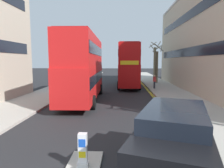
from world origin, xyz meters
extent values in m
cube|color=#ADA89E|center=(6.50, 16.00, 0.07)|extent=(4.00, 80.00, 0.14)
cube|color=#ADA89E|center=(-6.50, 16.00, 0.07)|extent=(4.00, 80.00, 0.14)
cube|color=yellow|center=(4.40, 14.00, 0.00)|extent=(0.10, 56.00, 0.01)
cube|color=yellow|center=(4.24, 14.00, 0.00)|extent=(0.10, 56.00, 0.01)
cube|color=#ADA89E|center=(0.00, 2.47, 0.05)|extent=(1.10, 2.20, 0.10)
cube|color=silver|center=(0.00, 2.47, 0.18)|extent=(0.36, 0.28, 0.16)
cube|color=white|center=(0.00, 2.47, 0.73)|extent=(0.28, 0.20, 0.95)
cube|color=blue|center=(0.00, 2.36, 0.92)|extent=(0.22, 0.01, 0.26)
cube|color=yellow|center=(0.00, 2.36, 0.54)|extent=(0.22, 0.01, 0.20)
cube|color=red|center=(-2.17, 13.78, 1.74)|extent=(2.82, 10.87, 2.60)
cube|color=red|center=(-2.17, 13.78, 4.29)|extent=(2.76, 10.65, 2.50)
cube|color=black|center=(-2.17, 13.78, 2.04)|extent=(2.83, 10.44, 0.84)
cube|color=black|center=(-2.17, 13.78, 4.39)|extent=(2.82, 10.22, 0.80)
cube|color=yellow|center=(-2.33, 19.16, 3.29)|extent=(2.00, 0.12, 0.44)
cube|color=maroon|center=(-2.17, 13.78, 5.59)|extent=(2.54, 9.78, 0.10)
cylinder|color=black|center=(-3.52, 17.09, 0.52)|extent=(0.33, 1.05, 1.04)
cylinder|color=black|center=(-1.02, 17.17, 0.52)|extent=(0.33, 1.05, 1.04)
cylinder|color=black|center=(-3.32, 10.40, 0.52)|extent=(0.33, 1.05, 1.04)
cylinder|color=black|center=(-0.83, 10.47, 0.52)|extent=(0.33, 1.05, 1.04)
cube|color=#B20F0F|center=(2.10, 23.69, 1.74)|extent=(2.64, 10.83, 2.60)
cube|color=#B20F0F|center=(2.10, 23.69, 4.29)|extent=(2.59, 10.62, 2.50)
cube|color=black|center=(2.10, 23.69, 2.04)|extent=(2.67, 10.40, 0.84)
cube|color=black|center=(2.10, 23.69, 4.39)|extent=(2.65, 10.18, 0.80)
cube|color=yellow|center=(2.03, 18.31, 3.29)|extent=(2.00, 0.09, 0.44)
cube|color=maroon|center=(2.10, 23.69, 5.59)|extent=(2.38, 9.75, 0.10)
cylinder|color=black|center=(3.30, 20.32, 0.52)|extent=(0.31, 1.04, 1.04)
cylinder|color=black|center=(0.80, 20.36, 0.52)|extent=(0.31, 1.04, 1.04)
cylinder|color=black|center=(3.39, 27.02, 0.52)|extent=(0.31, 1.04, 1.04)
cylinder|color=black|center=(0.89, 27.05, 0.52)|extent=(0.31, 1.04, 1.04)
cube|color=black|center=(2.77, 2.14, 0.94)|extent=(3.23, 5.05, 1.50)
cube|color=black|center=(2.82, 2.28, 1.74)|extent=(2.55, 3.43, 0.76)
cube|color=orange|center=(2.77, 2.14, 0.99)|extent=(3.14, 4.70, 0.10)
cylinder|color=black|center=(4.07, 3.26, 0.34)|extent=(0.42, 0.71, 0.68)
cylinder|color=black|center=(2.35, 3.80, 0.34)|extent=(0.42, 0.71, 0.68)
cylinder|color=#2D2D38|center=(5.17, 20.86, 0.56)|extent=(0.22, 0.22, 0.85)
cube|color=red|center=(5.17, 20.86, 1.27)|extent=(0.34, 0.22, 0.56)
sphere|color=beige|center=(5.17, 20.86, 1.66)|extent=(0.20, 0.20, 0.20)
cylinder|color=#6B6047|center=(6.53, 27.67, 2.53)|extent=(0.43, 0.43, 4.78)
cylinder|color=#6B6047|center=(7.18, 27.61, 5.38)|extent=(0.23, 1.35, 0.99)
cylinder|color=#6B6047|center=(6.59, 28.30, 5.37)|extent=(1.32, 0.24, 0.97)
cylinder|color=#6B6047|center=(6.24, 27.95, 5.21)|extent=(0.68, 0.71, 0.66)
cylinder|color=#6B6047|center=(5.85, 27.39, 5.44)|extent=(0.67, 1.45, 1.11)
cylinder|color=#6B6047|center=(6.74, 26.95, 5.44)|extent=(1.50, 0.54, 1.12)
cylinder|color=#6B6047|center=(7.46, 35.45, 3.10)|extent=(0.44, 0.44, 5.92)
cylinder|color=#6B6047|center=(8.18, 35.67, 6.59)|extent=(0.57, 1.53, 1.15)
cylinder|color=#6B6047|center=(7.16, 36.19, 6.61)|extent=(1.55, 0.72, 1.19)
cylinder|color=#6B6047|center=(7.28, 34.80, 6.53)|extent=(1.39, 0.47, 1.04)
cube|color=black|center=(8.48, 19.87, 8.43)|extent=(0.04, 24.64, 1.00)
cube|color=black|center=(8.48, 19.87, 4.45)|extent=(0.04, 24.64, 1.00)
camera|label=1|loc=(1.25, -3.60, 3.50)|focal=32.10mm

